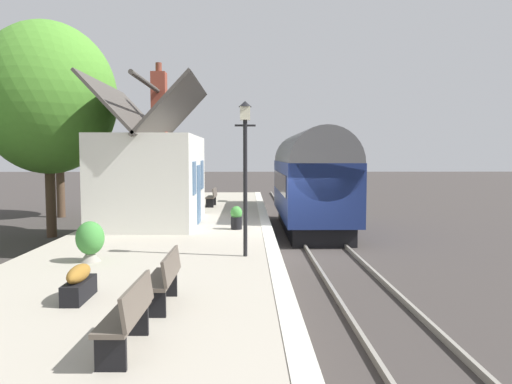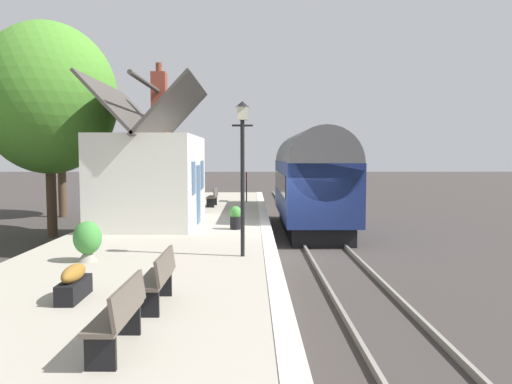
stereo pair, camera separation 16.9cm
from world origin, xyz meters
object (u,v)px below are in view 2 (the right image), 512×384
object	(u,v)px
planter_corner_building	(74,283)
bench_platform_end	(213,196)
tree_mid_background	(48,99)
station_building	(152,175)
station_sign_board	(246,179)
planter_under_sign	(88,241)
lamp_post_platform	(242,149)
train	(311,180)
bench_mid_platform	(120,314)
tree_distant	(60,106)
planter_by_door	(236,217)
bench_by_lamp	(158,277)

from	to	relation	value
planter_corner_building	bench_platform_end	bearing A→B (deg)	-4.42
bench_platform_end	tree_mid_background	size ratio (longest dim) A/B	0.17
station_building	planter_corner_building	distance (m)	9.58
bench_platform_end	station_sign_board	xyz separation A→B (m)	(2.41, -1.58, 0.71)
planter_under_sign	lamp_post_platform	size ratio (longest dim) A/B	0.25
station_sign_board	tree_mid_background	bearing A→B (deg)	129.10
train	lamp_post_platform	bearing A→B (deg)	163.18
bench_mid_platform	tree_distant	xyz separation A→B (m)	(19.87, 8.36, 4.54)
bench_platform_end	train	bearing A→B (deg)	-118.89
bench_platform_end	tree_mid_background	bearing A→B (deg)	122.20
bench_platform_end	bench_mid_platform	xyz separation A→B (m)	(-17.46, -0.21, 0.00)
planter_by_door	station_sign_board	bearing A→B (deg)	-1.50
train	tree_distant	distance (m)	13.96
station_building	planter_corner_building	bearing A→B (deg)	-176.58
planter_under_sign	tree_mid_background	world-z (taller)	tree_mid_background
train	planter_under_sign	xyz separation A→B (m)	(-9.76, 6.37, -0.92)
bench_platform_end	planter_by_door	xyz separation A→B (m)	(-7.30, -1.32, -0.08)
station_building	tree_distant	bearing A→B (deg)	38.08
bench_platform_end	bench_mid_platform	distance (m)	17.46
planter_by_door	planter_under_sign	bearing A→B (deg)	146.32
bench_mid_platform	tree_mid_background	xyz separation A→B (m)	(13.58, 6.37, 4.20)
train	bench_mid_platform	xyz separation A→B (m)	(-15.02, 4.22, -0.92)
bench_platform_end	tree_distant	bearing A→B (deg)	73.52
bench_by_lamp	tree_distant	world-z (taller)	tree_distant
planter_by_door	tree_mid_background	bearing A→B (deg)	65.40
planter_under_sign	train	bearing A→B (deg)	-33.13
bench_mid_platform	planter_by_door	distance (m)	10.22
train	station_building	distance (m)	7.02
train	planter_under_sign	size ratio (longest dim) A/B	9.41
bench_by_lamp	tree_mid_background	bearing A→B (deg)	29.00
bench_by_lamp	tree_mid_background	world-z (taller)	tree_mid_background
lamp_post_platform	station_sign_board	distance (m)	14.14
planter_under_sign	station_sign_board	size ratio (longest dim) A/B	0.60
tree_mid_background	planter_under_sign	bearing A→B (deg)	-153.15
planter_corner_building	lamp_post_platform	size ratio (longest dim) A/B	0.26
train	bench_platform_end	xyz separation A→B (m)	(2.44, 4.43, -0.92)
station_sign_board	bench_by_lamp	bearing A→B (deg)	176.08
station_sign_board	planter_corner_building	bearing A→B (deg)	171.12
bench_platform_end	station_building	bearing A→B (deg)	163.22
planter_corner_building	tree_mid_background	xyz separation A→B (m)	(11.34, 4.98, 4.39)
planter_by_door	tree_distant	size ratio (longest dim) A/B	0.09
bench_by_lamp	planter_under_sign	xyz separation A→B (m)	(3.40, 2.29, 0.00)
station_building	planter_under_sign	size ratio (longest dim) A/B	6.42
train	planter_corner_building	bearing A→B (deg)	156.32
train	bench_platform_end	world-z (taller)	train
bench_by_lamp	planter_corner_building	size ratio (longest dim) A/B	1.44
train	station_sign_board	bearing A→B (deg)	30.43
train	planter_under_sign	world-z (taller)	train
lamp_post_platform	tree_mid_background	xyz separation A→B (m)	(7.78, 7.80, 2.07)
planter_by_door	planter_corner_building	bearing A→B (deg)	162.48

